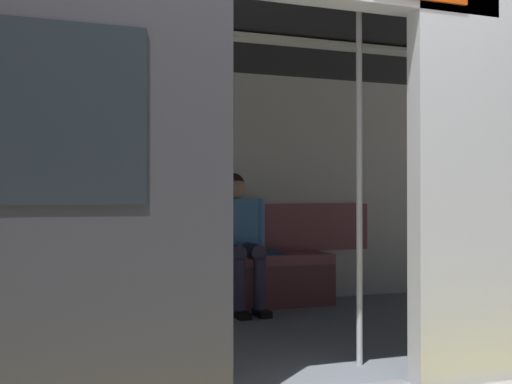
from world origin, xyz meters
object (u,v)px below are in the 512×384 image
handbag (193,246)px  grab_pole_far (359,183)px  train_car (234,120)px  person_seated (237,231)px  grab_pole_door (219,182)px  book (271,252)px  bench_seat (202,269)px

handbag → grab_pole_far: bearing=104.1°
train_car → person_seated: (-0.37, -1.06, -0.83)m
grab_pole_door → book: bearing=-117.6°
person_seated → book: size_ratio=5.45×
person_seated → handbag: bearing=-17.8°
handbag → grab_pole_door: grab_pole_door is taller
train_car → grab_pole_far: (-0.50, 0.85, -0.45)m
bench_seat → grab_pole_far: size_ratio=1.13×
book → grab_pole_door: (1.10, 2.11, 0.58)m
person_seated → grab_pole_door: size_ratio=0.56×
train_car → person_seated: size_ratio=5.34×
handbag → grab_pole_door: bearing=80.1°
train_car → grab_pole_door: (0.37, 0.93, -0.45)m
bench_seat → handbag: (0.07, -0.07, 0.20)m
grab_pole_far → bench_seat: bearing=-77.4°
train_car → person_seated: 1.40m
handbag → book: (-0.73, 0.00, -0.07)m
book → bench_seat: bearing=9.1°
train_car → grab_pole_door: size_ratio=3.01×
grab_pole_door → grab_pole_far: size_ratio=1.00×
train_car → handbag: bearing=-89.8°
person_seated → bench_seat: bearing=-9.8°
bench_seat → grab_pole_door: grab_pole_door is taller
bench_seat → person_seated: person_seated is taller
person_seated → handbag: (0.37, -0.12, -0.13)m
handbag → book: size_ratio=1.18×
train_car → person_seated: bearing=-109.1°
person_seated → grab_pole_far: size_ratio=0.56×
bench_seat → grab_pole_far: bearing=102.6°
handbag → grab_pole_door: (0.37, 2.11, 0.51)m
train_car → handbag: 1.52m
handbag → grab_pole_far: (-0.51, 2.03, 0.51)m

